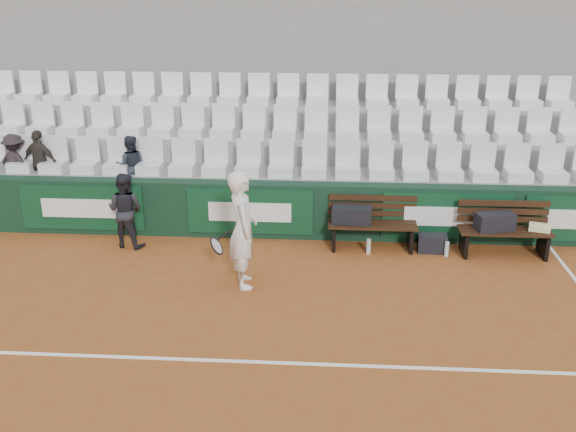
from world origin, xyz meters
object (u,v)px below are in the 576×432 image
(sports_bag_ground, at_px, (432,243))
(water_bottle_far, at_px, (447,249))
(sports_bag_right, at_px, (495,222))
(spectator_b, at_px, (37,138))
(bench_left, at_px, (372,236))
(sports_bag_left, at_px, (352,215))
(ball_kid, at_px, (125,210))
(bench_right, at_px, (503,242))
(spectator_c, at_px, (129,142))
(spectator_a, at_px, (12,140))
(water_bottle_near, at_px, (369,246))
(tennis_player, at_px, (243,229))

(sports_bag_ground, distance_m, water_bottle_far, 0.29)
(sports_bag_right, distance_m, spectator_b, 8.22)
(bench_left, bearing_deg, spectator_b, 171.34)
(bench_left, distance_m, sports_bag_left, 0.51)
(sports_bag_left, relative_size, ball_kid, 0.51)
(bench_right, height_order, sports_bag_ground, bench_right)
(bench_right, xyz_separation_m, spectator_c, (-6.57, 1.07, 1.34))
(spectator_a, xyz_separation_m, spectator_b, (0.48, 0.00, 0.04))
(sports_bag_left, bearing_deg, sports_bag_ground, -3.93)
(spectator_a, relative_size, spectator_c, 1.00)
(bench_right, bearing_deg, water_bottle_near, -177.32)
(tennis_player, bearing_deg, sports_bag_left, 42.59)
(spectator_a, bearing_deg, water_bottle_far, -172.97)
(ball_kid, bearing_deg, water_bottle_far, -167.77)
(bench_right, bearing_deg, water_bottle_far, -172.70)
(water_bottle_far, height_order, spectator_b, spectator_b)
(water_bottle_far, bearing_deg, sports_bag_ground, 138.58)
(bench_right, height_order, spectator_c, spectator_c)
(ball_kid, bearing_deg, bench_left, -164.44)
(sports_bag_right, relative_size, water_bottle_near, 2.34)
(tennis_player, relative_size, spectator_b, 1.49)
(sports_bag_ground, xyz_separation_m, water_bottle_far, (0.22, -0.19, -0.02))
(bench_right, bearing_deg, spectator_a, 173.00)
(ball_kid, height_order, spectator_a, spectator_a)
(spectator_b, bearing_deg, sports_bag_left, -174.86)
(ball_kid, relative_size, spectator_b, 1.09)
(bench_right, distance_m, spectator_c, 6.79)
(water_bottle_far, relative_size, spectator_b, 0.21)
(sports_bag_left, xyz_separation_m, ball_kid, (-3.85, -0.19, 0.06))
(bench_right, relative_size, spectator_a, 1.33)
(tennis_player, bearing_deg, water_bottle_far, 20.88)
(spectator_c, bearing_deg, sports_bag_left, 156.88)
(bench_left, relative_size, sports_bag_right, 2.42)
(spectator_c, bearing_deg, water_bottle_near, 154.36)
(sports_bag_right, xyz_separation_m, spectator_c, (-6.38, 1.08, 0.97))
(ball_kid, bearing_deg, bench_right, -166.53)
(ball_kid, relative_size, spectator_a, 1.16)
(water_bottle_far, bearing_deg, spectator_c, 168.01)
(ball_kid, bearing_deg, sports_bag_right, -166.59)
(tennis_player, relative_size, ball_kid, 1.37)
(bench_right, xyz_separation_m, spectator_b, (-8.26, 1.07, 1.38))
(tennis_player, distance_m, ball_kid, 2.58)
(water_bottle_near, height_order, tennis_player, tennis_player)
(sports_bag_ground, height_order, spectator_c, spectator_c)
(sports_bag_ground, xyz_separation_m, spectator_a, (-7.58, 1.00, 1.42))
(bench_left, distance_m, water_bottle_near, 0.27)
(spectator_b, bearing_deg, tennis_player, 163.38)
(bench_left, relative_size, sports_bag_ground, 3.11)
(sports_bag_ground, bearing_deg, spectator_a, 172.46)
(bench_right, distance_m, ball_kid, 6.39)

